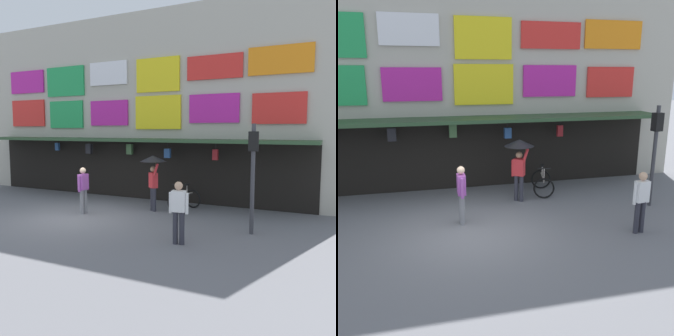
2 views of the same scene
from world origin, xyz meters
TOP-DOWN VIEW (x-y plane):
  - ground_plane at (0.00, 0.00)m, footprint 80.00×80.00m
  - shopfront at (-0.00, 4.57)m, footprint 18.00×2.60m
  - traffic_light_far at (5.97, 0.63)m, footprint 0.31×0.34m
  - bicycle_parked at (3.02, 2.60)m, footprint 0.98×1.30m
  - pedestrian_in_black at (-0.08, 0.58)m, footprint 0.22×0.53m
  - pedestrian_with_umbrella at (2.00, 2.05)m, footprint 0.96×0.96m
  - pedestrian_in_yellow at (4.43, -1.14)m, footprint 0.52×0.27m

SIDE VIEW (x-z plane):
  - ground_plane at x=0.00m, z-range 0.00..0.00m
  - bicycle_parked at x=3.02m, z-range -0.13..0.92m
  - pedestrian_in_black at x=-0.08m, z-range 0.11..1.79m
  - pedestrian_in_yellow at x=4.43m, z-range 0.11..1.79m
  - pedestrian_with_umbrella at x=2.00m, z-range 0.60..2.68m
  - traffic_light_far at x=5.97m, z-range 0.54..3.74m
  - shopfront at x=0.00m, z-range -0.04..7.96m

